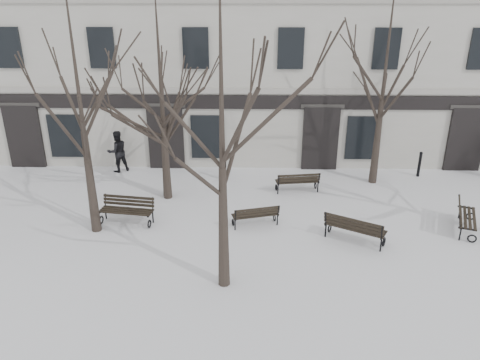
{
  "coord_description": "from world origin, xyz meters",
  "views": [
    {
      "loc": [
        0.32,
        -12.34,
        7.8
      ],
      "look_at": [
        -0.02,
        3.0,
        1.44
      ],
      "focal_mm": 35.0,
      "sensor_mm": 36.0,
      "label": 1
    }
  ],
  "objects_px": {
    "tree_2": "(221,101)",
    "bench_5": "(465,216)",
    "bench_2": "(355,228)",
    "bench_4": "(298,181)",
    "tree_1": "(76,76)",
    "bench_1": "(256,215)",
    "bench_3": "(127,209)"
  },
  "relations": [
    {
      "from": "tree_2",
      "to": "bench_5",
      "type": "relative_size",
      "value": 4.34
    },
    {
      "from": "bench_2",
      "to": "bench_4",
      "type": "relative_size",
      "value": 1.11
    },
    {
      "from": "tree_1",
      "to": "bench_1",
      "type": "distance_m",
      "value": 7.35
    },
    {
      "from": "bench_4",
      "to": "bench_5",
      "type": "distance_m",
      "value": 6.27
    },
    {
      "from": "tree_1",
      "to": "bench_4",
      "type": "relative_size",
      "value": 4.66
    },
    {
      "from": "tree_2",
      "to": "bench_1",
      "type": "bearing_deg",
      "value": 75.23
    },
    {
      "from": "bench_4",
      "to": "bench_1",
      "type": "bearing_deg",
      "value": 51.67
    },
    {
      "from": "tree_2",
      "to": "bench_3",
      "type": "bearing_deg",
      "value": 134.77
    },
    {
      "from": "tree_1",
      "to": "bench_1",
      "type": "height_order",
      "value": "tree_1"
    },
    {
      "from": "tree_1",
      "to": "bench_5",
      "type": "xyz_separation_m",
      "value": [
        12.69,
        0.34,
        -4.79
      ]
    },
    {
      "from": "bench_2",
      "to": "bench_4",
      "type": "height_order",
      "value": "bench_2"
    },
    {
      "from": "tree_2",
      "to": "bench_2",
      "type": "xyz_separation_m",
      "value": [
        4.13,
        2.43,
        -4.71
      ]
    },
    {
      "from": "bench_3",
      "to": "bench_4",
      "type": "bearing_deg",
      "value": 32.69
    },
    {
      "from": "bench_3",
      "to": "bench_5",
      "type": "distance_m",
      "value": 11.75
    },
    {
      "from": "tree_2",
      "to": "bench_4",
      "type": "bearing_deg",
      "value": 67.76
    },
    {
      "from": "bench_1",
      "to": "bench_4",
      "type": "relative_size",
      "value": 0.93
    },
    {
      "from": "bench_1",
      "to": "bench_3",
      "type": "bearing_deg",
      "value": -17.58
    },
    {
      "from": "bench_4",
      "to": "tree_2",
      "type": "bearing_deg",
      "value": 59.43
    },
    {
      "from": "tree_2",
      "to": "bench_3",
      "type": "height_order",
      "value": "tree_2"
    },
    {
      "from": "bench_1",
      "to": "bench_5",
      "type": "bearing_deg",
      "value": 164.15
    },
    {
      "from": "bench_1",
      "to": "bench_4",
      "type": "distance_m",
      "value": 3.47
    },
    {
      "from": "tree_1",
      "to": "bench_4",
      "type": "height_order",
      "value": "tree_1"
    },
    {
      "from": "bench_4",
      "to": "bench_5",
      "type": "xyz_separation_m",
      "value": [
        5.46,
        -3.08,
        0.03
      ]
    },
    {
      "from": "bench_1",
      "to": "bench_4",
      "type": "height_order",
      "value": "bench_4"
    },
    {
      "from": "bench_3",
      "to": "tree_2",
      "type": "bearing_deg",
      "value": -36.68
    },
    {
      "from": "bench_2",
      "to": "bench_5",
      "type": "height_order",
      "value": "bench_2"
    },
    {
      "from": "tree_1",
      "to": "bench_4",
      "type": "distance_m",
      "value": 9.34
    },
    {
      "from": "tree_2",
      "to": "bench_2",
      "type": "distance_m",
      "value": 6.72
    },
    {
      "from": "tree_2",
      "to": "bench_2",
      "type": "bearing_deg",
      "value": 30.45
    },
    {
      "from": "bench_1",
      "to": "bench_4",
      "type": "bearing_deg",
      "value": -135.24
    },
    {
      "from": "tree_1",
      "to": "bench_2",
      "type": "xyz_separation_m",
      "value": [
        8.71,
        -0.63,
        -4.76
      ]
    },
    {
      "from": "bench_1",
      "to": "bench_3",
      "type": "relative_size",
      "value": 0.87
    }
  ]
}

